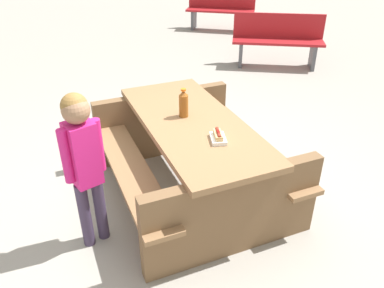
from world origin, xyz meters
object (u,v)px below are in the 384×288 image
object	(u,v)px
soda_bottle	(184,104)
park_bench_mid	(221,9)
picnic_table	(192,152)
hotdog_tray	(218,137)
child_in_coat	(83,154)
park_bench_near	(278,39)

from	to	relation	value
soda_bottle	park_bench_mid	bearing A→B (deg)	142.30
picnic_table	hotdog_tray	world-z (taller)	hotdog_tray
picnic_table	park_bench_mid	size ratio (longest dim) A/B	1.45
picnic_table	soda_bottle	distance (m)	0.44
soda_bottle	child_in_coat	bearing A→B (deg)	-75.78
picnic_table	child_in_coat	xyz separation A→B (m)	(0.13, -0.96, 0.35)
picnic_table	hotdog_tray	distance (m)	0.51
picnic_table	soda_bottle	size ratio (longest dim) A/B	7.90
picnic_table	park_bench_near	distance (m)	3.88
picnic_table	soda_bottle	world-z (taller)	soda_bottle
picnic_table	park_bench_mid	xyz separation A→B (m)	(-4.91, 3.69, 0.00)
hotdog_tray	park_bench_near	size ratio (longest dim) A/B	0.15
hotdog_tray	soda_bottle	bearing A→B (deg)	-177.85
picnic_table	park_bench_mid	world-z (taller)	park_bench_mid
park_bench_mid	park_bench_near	bearing A→B (deg)	-13.26
hotdog_tray	park_bench_mid	distance (m)	6.46
child_in_coat	park_bench_near	bearing A→B (deg)	121.52
child_in_coat	soda_bottle	bearing A→B (deg)	104.22
picnic_table	hotdog_tray	size ratio (longest dim) A/B	9.44
soda_bottle	park_bench_near	xyz separation A→B (m)	(-2.24, 3.11, -0.42)
soda_bottle	child_in_coat	world-z (taller)	child_in_coat
park_bench_mid	soda_bottle	bearing A→B (deg)	-37.70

